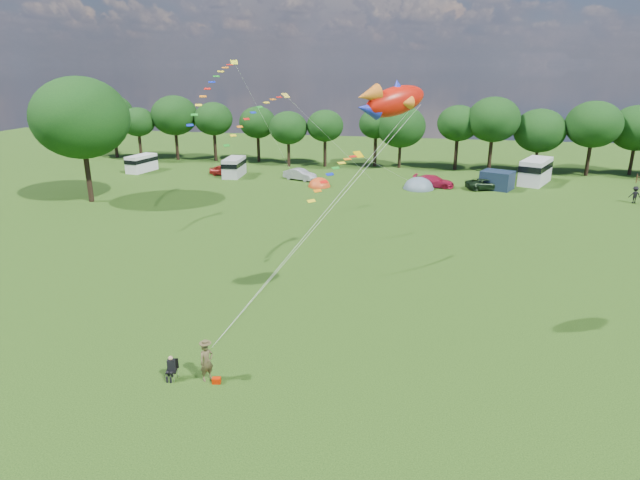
% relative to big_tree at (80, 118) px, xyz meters
% --- Properties ---
extents(ground_plane, '(180.00, 180.00, 0.00)m').
position_rel_big_tree_xyz_m(ground_plane, '(30.00, -28.00, -9.02)').
color(ground_plane, black).
rests_on(ground_plane, ground).
extents(tree_line, '(102.98, 10.98, 10.27)m').
position_rel_big_tree_xyz_m(tree_line, '(35.30, 26.99, -2.67)').
color(tree_line, black).
rests_on(tree_line, ground).
extents(big_tree, '(10.00, 10.00, 13.28)m').
position_rel_big_tree_xyz_m(big_tree, '(0.00, 0.00, 0.00)').
color(big_tree, black).
rests_on(big_tree, ground).
extents(car_a, '(4.32, 2.08, 1.39)m').
position_rel_big_tree_xyz_m(car_a, '(8.88, 16.84, -8.32)').
color(car_a, '#A21F1A').
rests_on(car_a, ground).
extents(car_b, '(4.41, 2.91, 1.46)m').
position_rel_big_tree_xyz_m(car_b, '(19.64, 16.02, -8.29)').
color(car_b, '#96979F').
rests_on(car_b, ground).
extents(car_c, '(5.03, 2.78, 1.43)m').
position_rel_big_tree_xyz_m(car_c, '(36.77, 15.36, -8.30)').
color(car_c, '#B11839').
rests_on(car_c, ground).
extents(car_d, '(5.34, 3.46, 1.34)m').
position_rel_big_tree_xyz_m(car_d, '(42.99, 15.23, -8.35)').
color(car_d, black).
rests_on(car_d, ground).
extents(campervan_a, '(2.76, 5.01, 2.32)m').
position_rel_big_tree_xyz_m(campervan_a, '(-3.55, 17.03, -7.77)').
color(campervan_a, silver).
rests_on(campervan_a, ground).
extents(campervan_b, '(2.59, 5.19, 2.46)m').
position_rel_big_tree_xyz_m(campervan_b, '(10.38, 16.61, -7.70)').
color(campervan_b, '#B2B1B4').
rests_on(campervan_b, ground).
extents(campervan_d, '(4.93, 6.88, 3.10)m').
position_rel_big_tree_xyz_m(campervan_d, '(49.28, 20.18, -7.35)').
color(campervan_d, silver).
rests_on(campervan_d, ground).
extents(tent_orange, '(2.78, 3.05, 2.18)m').
position_rel_big_tree_xyz_m(tent_orange, '(22.95, 12.67, -9.00)').
color(tent_orange, '#CC4417').
rests_on(tent_orange, ground).
extents(tent_greyblue, '(3.73, 4.09, 2.78)m').
position_rel_big_tree_xyz_m(tent_greyblue, '(35.00, 13.99, -9.00)').
color(tent_greyblue, slate).
rests_on(tent_greyblue, ground).
extents(awning_navy, '(4.35, 4.01, 2.19)m').
position_rel_big_tree_xyz_m(awning_navy, '(44.24, 15.81, -7.92)').
color(awning_navy, '#152236').
rests_on(awning_navy, ground).
extents(kite_flyer, '(0.79, 0.84, 1.93)m').
position_rel_big_tree_xyz_m(kite_flyer, '(26.67, -30.15, -8.05)').
color(kite_flyer, brown).
rests_on(kite_flyer, ground).
extents(camp_chair, '(0.61, 0.62, 1.24)m').
position_rel_big_tree_xyz_m(camp_chair, '(24.98, -30.42, -8.28)').
color(camp_chair, '#99999E').
rests_on(camp_chair, ground).
extents(kite_bag, '(0.44, 0.34, 0.28)m').
position_rel_big_tree_xyz_m(kite_bag, '(27.20, -30.36, -8.88)').
color(kite_bag, '#C21D00').
rests_on(kite_bag, ground).
extents(fish_kite, '(3.75, 3.25, 2.11)m').
position_rel_big_tree_xyz_m(fish_kite, '(34.33, -24.08, 3.64)').
color(fish_kite, '#BC1306').
rests_on(fish_kite, ground).
extents(streamer_kite_a, '(3.45, 5.58, 5.80)m').
position_rel_big_tree_xyz_m(streamer_kite_a, '(16.10, -1.77, 3.72)').
color(streamer_kite_a, '#C5CE1E').
rests_on(streamer_kite_a, ground).
extents(streamer_kite_b, '(4.22, 4.70, 3.80)m').
position_rel_big_tree_xyz_m(streamer_kite_b, '(23.09, -9.64, 1.88)').
color(streamer_kite_b, gold).
rests_on(streamer_kite_b, ground).
extents(streamer_kite_c, '(3.21, 5.03, 2.82)m').
position_rel_big_tree_xyz_m(streamer_kite_c, '(30.20, -14.20, -1.59)').
color(streamer_kite_c, '#D9A703').
rests_on(streamer_kite_c, ground).
extents(walker_b, '(1.28, 0.76, 1.86)m').
position_rel_big_tree_xyz_m(walker_b, '(58.18, 11.63, -8.09)').
color(walker_b, black).
rests_on(walker_b, ground).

